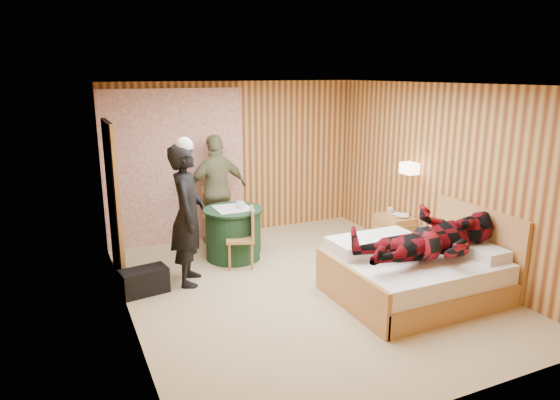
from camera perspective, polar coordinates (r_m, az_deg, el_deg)
name	(u,v)px	position (r m, az deg, el deg)	size (l,w,h in m)	color
floor	(303,287)	(6.40, 2.69, -9.94)	(4.20, 5.00, 0.01)	tan
ceiling	(306,84)	(5.83, 2.98, 13.06)	(4.20, 5.00, 0.01)	white
wall_back	(235,159)	(8.25, -5.18, 4.68)	(4.20, 0.02, 2.50)	tan
wall_left	(123,211)	(5.39, -17.45, -1.17)	(0.02, 5.00, 2.50)	tan
wall_right	(441,176)	(7.18, 17.91, 2.59)	(0.02, 5.00, 2.50)	tan
curtain	(176,167)	(7.92, -11.86, 3.66)	(2.20, 0.08, 2.40)	beige
doorway	(113,201)	(6.79, -18.54, -0.06)	(0.06, 0.90, 2.05)	black
wall_lamp	(410,168)	(7.39, 14.59, 3.54)	(0.26, 0.24, 0.16)	gold
bed	(416,272)	(6.29, 15.24, -7.98)	(1.94, 1.47, 1.01)	tan
nightstand	(394,232)	(7.77, 12.93, -3.62)	(0.41, 0.56, 0.54)	tan
round_table	(233,233)	(7.25, -5.36, -3.76)	(0.85, 0.85, 0.76)	#1D3E20
chair_far	(218,211)	(7.82, -7.09, -1.24)	(0.46, 0.46, 0.93)	tan
chair_near	(245,233)	(6.90, -3.97, -3.77)	(0.48, 0.48, 0.84)	tan
duffel_bag	(144,281)	(6.39, -15.26, -8.93)	(0.56, 0.30, 0.32)	black
sneaker_left	(241,254)	(7.34, -4.53, -6.21)	(0.24, 0.10, 0.11)	silver
sneaker_right	(253,255)	(7.30, -3.14, -6.32)	(0.24, 0.10, 0.11)	silver
woman_standing	(187,215)	(6.35, -10.54, -1.71)	(0.66, 0.43, 1.80)	black
man_at_table	(217,190)	(7.78, -7.18, 1.12)	(1.01, 0.42, 1.72)	olive
man_on_bed	(434,226)	(5.93, 17.18, -2.90)	(1.77, 0.67, 0.86)	maroon
book_lower	(397,216)	(7.65, 13.27, -1.79)	(0.17, 0.22, 0.02)	silver
book_upper	(397,215)	(7.64, 13.28, -1.64)	(0.16, 0.22, 0.02)	silver
cup_nightstand	(390,211)	(7.78, 12.48, -1.20)	(0.10, 0.10, 0.09)	silver
cup_table	(240,205)	(7.12, -4.55, -0.53)	(0.12, 0.12, 0.10)	silver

